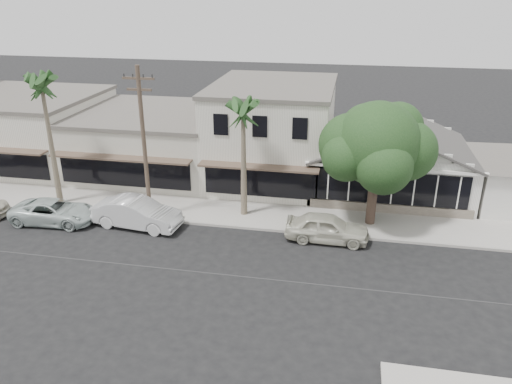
% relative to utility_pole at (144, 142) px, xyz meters
% --- Properties ---
extents(ground, '(140.00, 140.00, 0.00)m').
position_rel_utility_pole_xyz_m(ground, '(9.00, -5.20, -4.79)').
color(ground, black).
rests_on(ground, ground).
extents(sidewalk_north, '(90.00, 3.50, 0.15)m').
position_rel_utility_pole_xyz_m(sidewalk_north, '(1.00, 1.55, -4.71)').
color(sidewalk_north, '#9E9991').
rests_on(sidewalk_north, ground).
extents(corner_shop, '(10.40, 8.60, 5.10)m').
position_rel_utility_pole_xyz_m(corner_shop, '(14.00, 7.27, -2.17)').
color(corner_shop, white).
rests_on(corner_shop, ground).
extents(row_building_near, '(8.00, 10.00, 6.50)m').
position_rel_utility_pole_xyz_m(row_building_near, '(6.00, 8.30, -1.54)').
color(row_building_near, silver).
rests_on(row_building_near, ground).
extents(row_building_midnear, '(10.00, 10.00, 4.20)m').
position_rel_utility_pole_xyz_m(row_building_midnear, '(-3.00, 8.30, -2.69)').
color(row_building_midnear, beige).
rests_on(row_building_midnear, ground).
extents(row_building_midfar, '(11.00, 10.00, 5.00)m').
position_rel_utility_pole_xyz_m(row_building_midfar, '(-13.50, 8.30, -2.29)').
color(row_building_midfar, silver).
rests_on(row_building_midfar, ground).
extents(utility_pole, '(1.80, 0.24, 9.00)m').
position_rel_utility_pole_xyz_m(utility_pole, '(0.00, 0.00, 0.00)').
color(utility_pole, brown).
rests_on(utility_pole, ground).
extents(car_0, '(4.53, 1.88, 1.54)m').
position_rel_utility_pole_xyz_m(car_0, '(10.46, -0.74, -4.02)').
color(car_0, beige).
rests_on(car_0, ground).
extents(car_1, '(5.29, 2.36, 1.69)m').
position_rel_utility_pole_xyz_m(car_1, '(-0.32, -1.09, -3.95)').
color(car_1, silver).
rests_on(car_1, ground).
extents(car_2, '(5.02, 2.50, 1.37)m').
position_rel_utility_pole_xyz_m(car_2, '(-5.32, -1.50, -4.10)').
color(car_2, '#B1BEBA').
rests_on(car_2, ground).
extents(shade_tree, '(6.53, 5.90, 7.25)m').
position_rel_utility_pole_xyz_m(shade_tree, '(12.76, 1.84, -0.02)').
color(shade_tree, '#4B382E').
rests_on(shade_tree, ground).
extents(palm_east, '(3.32, 3.32, 7.62)m').
position_rel_utility_pole_xyz_m(palm_east, '(5.39, 1.45, 1.67)').
color(palm_east, '#726651').
rests_on(palm_east, ground).
extents(palm_mid, '(2.89, 2.89, 8.72)m').
position_rel_utility_pole_xyz_m(palm_mid, '(-6.42, 0.92, 2.71)').
color(palm_mid, '#726651').
rests_on(palm_mid, ground).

